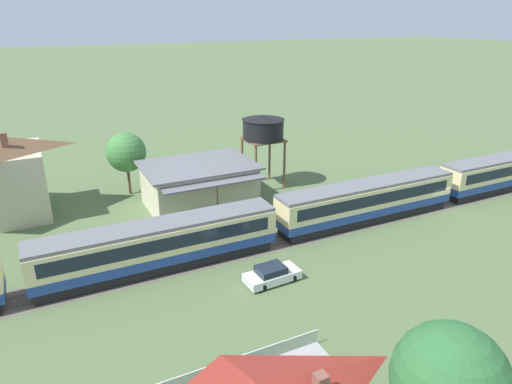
# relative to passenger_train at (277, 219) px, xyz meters

# --- Properties ---
(ground_plane) EXTENTS (600.00, 600.00, 0.00)m
(ground_plane) POSITION_rel_passenger_train_xyz_m (18.61, -0.83, -2.21)
(ground_plane) COLOR #566B42
(passenger_train) EXTENTS (81.72, 3.01, 3.98)m
(passenger_train) POSITION_rel_passenger_train_xyz_m (0.00, 0.00, 0.00)
(passenger_train) COLOR #234293
(passenger_train) RESTS_ON ground_plane
(railway_track) EXTENTS (155.48, 3.60, 0.04)m
(railway_track) POSITION_rel_passenger_train_xyz_m (1.24, 0.00, -2.20)
(railway_track) COLOR #665B51
(railway_track) RESTS_ON ground_plane
(station_building) EXTENTS (11.54, 9.64, 4.59)m
(station_building) POSITION_rel_passenger_train_xyz_m (-3.36, 11.01, 0.11)
(station_building) COLOR beige
(station_building) RESTS_ON ground_plane
(water_tower) EXTENTS (4.90, 4.90, 8.53)m
(water_tower) POSITION_rel_passenger_train_xyz_m (5.38, 13.27, 4.79)
(water_tower) COLOR brown
(water_tower) RESTS_ON ground_plane
(parked_car_white) EXTENTS (4.35, 2.07, 1.35)m
(parked_car_white) POSITION_rel_passenger_train_xyz_m (-3.54, -5.72, -1.57)
(parked_car_white) COLOR white
(parked_car_white) RESTS_ON ground_plane
(yard_tree_0) EXTENTS (5.09, 5.09, 6.99)m
(yard_tree_0) POSITION_rel_passenger_train_xyz_m (-3.66, -22.07, 2.23)
(yard_tree_0) COLOR brown
(yard_tree_0) RESTS_ON ground_plane
(yard_tree_2) EXTENTS (4.36, 4.36, 7.09)m
(yard_tree_2) POSITION_rel_passenger_train_xyz_m (-9.37, 17.67, 2.69)
(yard_tree_2) COLOR brown
(yard_tree_2) RESTS_ON ground_plane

